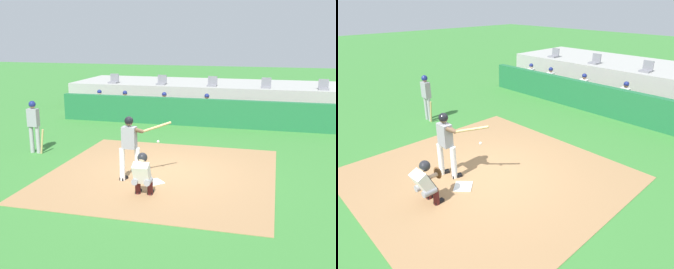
{
  "view_description": "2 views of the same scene",
  "coord_description": "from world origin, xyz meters",
  "views": [
    {
      "loc": [
        3.05,
        -11.0,
        3.98
      ],
      "look_at": [
        0.0,
        0.7,
        1.0
      ],
      "focal_mm": 44.33,
      "sensor_mm": 36.0,
      "label": 1
    },
    {
      "loc": [
        5.34,
        -4.37,
        4.32
      ],
      "look_at": [
        0.0,
        0.7,
        1.0
      ],
      "focal_mm": 31.83,
      "sensor_mm": 36.0,
      "label": 2
    }
  ],
  "objects": [
    {
      "name": "home_plate",
      "position": [
        0.0,
        -0.8,
        0.02
      ],
      "size": [
        0.62,
        0.62,
        0.02
      ],
      "primitive_type": "cube",
      "rotation": [
        0.0,
        0.0,
        0.79
      ],
      "color": "white",
      "rests_on": "dirt_infield"
    },
    {
      "name": "stadium_seat_2",
      "position": [
        0.0,
        9.38,
        1.53
      ],
      "size": [
        0.46,
        0.46,
        0.48
      ],
      "color": "slate",
      "rests_on": "stands_platform"
    },
    {
      "name": "on_deck_batter",
      "position": [
        -4.72,
        0.99,
        1.02
      ],
      "size": [
        0.58,
        0.23,
        1.79
      ],
      "color": "#99999E",
      "rests_on": "ground"
    },
    {
      "name": "dirt_infield",
      "position": [
        0.0,
        0.0,
        0.01
      ],
      "size": [
        6.4,
        6.4,
        0.01
      ],
      "primitive_type": "cube",
      "color": "#9E754C",
      "rests_on": "ground"
    },
    {
      "name": "stadium_seat_0",
      "position": [
        -5.2,
        9.38,
        1.53
      ],
      "size": [
        0.46,
        0.46,
        0.48
      ],
      "color": "slate",
      "rests_on": "stands_platform"
    },
    {
      "name": "dugout_player_1",
      "position": [
        -3.88,
        7.34,
        0.67
      ],
      "size": [
        0.49,
        0.7,
        1.3
      ],
      "color": "#939399",
      "rests_on": "ground"
    },
    {
      "name": "stadium_seat_3",
      "position": [
        2.6,
        9.38,
        1.53
      ],
      "size": [
        0.46,
        0.46,
        0.48
      ],
      "color": "slate",
      "rests_on": "stands_platform"
    },
    {
      "name": "dugout_bench",
      "position": [
        0.0,
        7.5,
        0.23
      ],
      "size": [
        11.8,
        0.44,
        0.45
      ],
      "primitive_type": "cube",
      "color": "olive",
      "rests_on": "ground"
    },
    {
      "name": "dugout_player_2",
      "position": [
        -1.94,
        7.34,
        0.67
      ],
      "size": [
        0.49,
        0.7,
        1.3
      ],
      "color": "#939399",
      "rests_on": "ground"
    },
    {
      "name": "dugout_player_0",
      "position": [
        -5.2,
        7.34,
        0.67
      ],
      "size": [
        0.49,
        0.7,
        1.3
      ],
      "color": "#939399",
      "rests_on": "ground"
    },
    {
      "name": "stands_platform",
      "position": [
        0.0,
        10.9,
        0.7
      ],
      "size": [
        15.0,
        4.4,
        1.4
      ],
      "primitive_type": "cube",
      "color": "#9E9E99",
      "rests_on": "ground"
    },
    {
      "name": "stadium_seat_1",
      "position": [
        -2.6,
        9.38,
        1.53
      ],
      "size": [
        0.46,
        0.46,
        0.48
      ],
      "color": "slate",
      "rests_on": "stands_platform"
    },
    {
      "name": "batter_at_plate",
      "position": [
        -0.67,
        -0.76,
        1.04
      ],
      "size": [
        1.3,
        0.8,
        1.8
      ],
      "color": "silver",
      "rests_on": "ground"
    },
    {
      "name": "ground_plane",
      "position": [
        0.0,
        0.0,
        0.0
      ],
      "size": [
        80.0,
        80.0,
        0.0
      ],
      "primitive_type": "plane",
      "color": "#387A33"
    },
    {
      "name": "catcher_crouched",
      "position": [
        -0.02,
        -1.75,
        0.61
      ],
      "size": [
        0.49,
        1.99,
        1.13
      ],
      "color": "gray",
      "rests_on": "ground"
    },
    {
      "name": "dugout_wall",
      "position": [
        0.0,
        6.5,
        0.6
      ],
      "size": [
        13.0,
        0.3,
        1.2
      ],
      "primitive_type": "cube",
      "color": "#1E6638",
      "rests_on": "ground"
    },
    {
      "name": "dugout_player_3",
      "position": [
        0.05,
        7.34,
        0.67
      ],
      "size": [
        0.49,
        0.7,
        1.3
      ],
      "color": "#939399",
      "rests_on": "ground"
    },
    {
      "name": "stadium_seat_4",
      "position": [
        5.2,
        9.38,
        1.53
      ],
      "size": [
        0.46,
        0.46,
        0.48
      ],
      "color": "slate",
      "rests_on": "stands_platform"
    }
  ]
}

